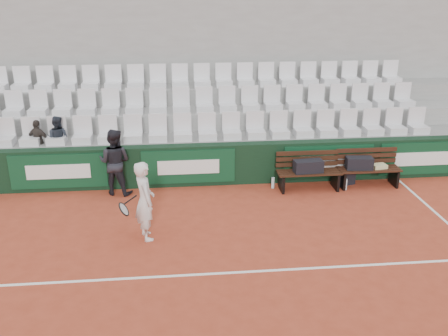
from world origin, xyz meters
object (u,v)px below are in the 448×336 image
(sports_bag_ground, at_px, (343,178))
(spectator_b, at_px, (36,123))
(bench_right, at_px, (368,177))
(sports_bag_left, at_px, (308,166))
(water_bottle_near, at_px, (273,183))
(ball_kid, at_px, (115,162))
(bench_left, at_px, (309,180))
(tennis_player, at_px, (145,201))
(water_bottle_far, at_px, (345,184))
(spectator_c, at_px, (56,120))
(sports_bag_right, at_px, (359,163))

(sports_bag_ground, height_order, spectator_b, spectator_b)
(bench_right, xyz_separation_m, sports_bag_left, (-1.51, -0.09, 0.37))
(sports_bag_left, height_order, water_bottle_near, sports_bag_left)
(sports_bag_left, bearing_deg, ball_kid, 176.81)
(bench_left, relative_size, tennis_player, 0.96)
(water_bottle_far, bearing_deg, ball_kid, 176.42)
(water_bottle_far, bearing_deg, tennis_player, -157.60)
(ball_kid, distance_m, spectator_c, 1.82)
(bench_right, relative_size, sports_bag_right, 2.42)
(water_bottle_near, bearing_deg, water_bottle_far, -8.98)
(ball_kid, relative_size, spectator_c, 1.39)
(sports_bag_left, distance_m, tennis_player, 4.18)
(bench_right, height_order, sports_bag_ground, bench_right)
(spectator_c, bearing_deg, bench_left, -174.98)
(water_bottle_near, bearing_deg, sports_bag_ground, 3.02)
(bench_left, bearing_deg, sports_bag_left, -144.01)
(sports_bag_left, height_order, water_bottle_far, sports_bag_left)
(bench_right, bearing_deg, spectator_b, 172.51)
(water_bottle_near, height_order, tennis_player, tennis_player)
(bench_right, relative_size, water_bottle_far, 5.55)
(sports_bag_left, height_order, spectator_c, spectator_c)
(tennis_player, distance_m, ball_kid, 2.36)
(sports_bag_ground, bearing_deg, spectator_c, 172.94)
(spectator_c, bearing_deg, tennis_player, 140.66)
(bench_left, height_order, sports_bag_ground, bench_left)
(sports_bag_left, distance_m, spectator_c, 6.04)
(water_bottle_far, bearing_deg, spectator_c, 169.90)
(bench_left, xyz_separation_m, spectator_b, (-6.35, 1.09, 1.29))
(bench_left, xyz_separation_m, water_bottle_far, (0.87, -0.11, -0.09))
(tennis_player, bearing_deg, bench_right, 21.71)
(tennis_player, bearing_deg, ball_kid, 109.32)
(water_bottle_far, bearing_deg, sports_bag_left, 174.48)
(sports_bag_ground, bearing_deg, ball_kid, -179.75)
(sports_bag_right, distance_m, water_bottle_near, 2.10)
(bench_right, relative_size, water_bottle_near, 5.58)
(spectator_b, bearing_deg, sports_bag_left, -168.02)
(sports_bag_left, distance_m, water_bottle_far, 1.02)
(bench_left, height_order, bench_right, same)
(bench_left, distance_m, ball_kid, 4.53)
(water_bottle_near, height_order, water_bottle_far, water_bottle_far)
(sports_bag_left, xyz_separation_m, sports_bag_right, (1.26, 0.09, -0.00))
(spectator_c, bearing_deg, sports_bag_right, -172.75)
(spectator_b, height_order, spectator_c, spectator_c)
(bench_right, relative_size, sports_bag_left, 2.23)
(sports_bag_right, height_order, spectator_b, spectator_b)
(bench_left, distance_m, water_bottle_near, 0.84)
(bench_left, distance_m, sports_bag_ground, 0.97)
(ball_kid, bearing_deg, spectator_c, -15.15)
(sports_bag_ground, height_order, water_bottle_far, sports_bag_ground)
(spectator_b, bearing_deg, bench_right, -165.47)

